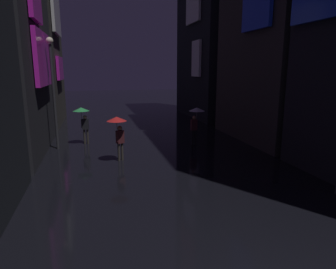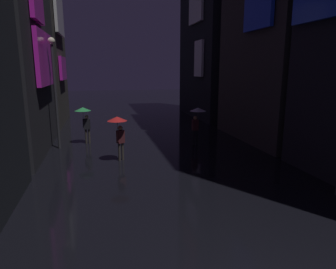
{
  "view_description": "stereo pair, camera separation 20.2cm",
  "coord_description": "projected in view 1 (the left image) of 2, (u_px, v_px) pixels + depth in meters",
  "views": [
    {
      "loc": [
        -3.02,
        -3.46,
        4.21
      ],
      "look_at": [
        0.0,
        8.63,
        1.5
      ],
      "focal_mm": 32.0,
      "sensor_mm": 36.0,
      "label": 1
    },
    {
      "loc": [
        -2.83,
        -3.5,
        4.21
      ],
      "look_at": [
        0.0,
        8.63,
        1.5
      ],
      "focal_mm": 32.0,
      "sensor_mm": 36.0,
      "label": 2
    }
  ],
  "objects": [
    {
      "name": "pedestrian_far_right_red",
      "position": [
        118.0,
        126.0,
        13.67
      ],
      "size": [
        0.9,
        0.9,
        2.12
      ],
      "color": "#38332D",
      "rests_on": "ground"
    },
    {
      "name": "building_left_far",
      "position": [
        29.0,
        42.0,
        22.46
      ],
      "size": [
        4.25,
        7.62,
        12.42
      ],
      "color": "#33302D",
      "rests_on": "ground"
    },
    {
      "name": "streetlamp_left_far",
      "position": [
        53.0,
        81.0,
        15.44
      ],
      "size": [
        0.36,
        0.36,
        5.8
      ],
      "color": "#2D2D33",
      "rests_on": "ground"
    },
    {
      "name": "building_right_far",
      "position": [
        213.0,
        2.0,
        25.8
      ],
      "size": [
        4.25,
        8.85,
        19.85
      ],
      "color": "black",
      "rests_on": "ground"
    },
    {
      "name": "pedestrian_foreground_left_clear",
      "position": [
        196.0,
        116.0,
        16.84
      ],
      "size": [
        0.9,
        0.9,
        2.12
      ],
      "color": "black",
      "rests_on": "ground"
    },
    {
      "name": "pedestrian_midstreet_left_green",
      "position": [
        83.0,
        115.0,
        16.93
      ],
      "size": [
        0.9,
        0.9,
        2.12
      ],
      "color": "#38332D",
      "rests_on": "ground"
    }
  ]
}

